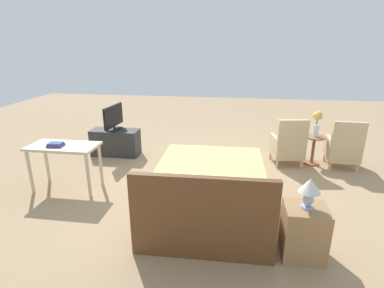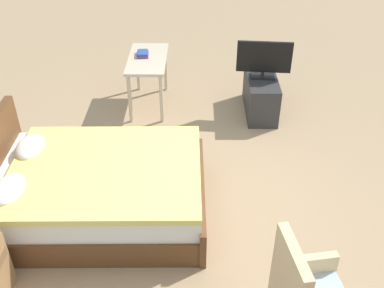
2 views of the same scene
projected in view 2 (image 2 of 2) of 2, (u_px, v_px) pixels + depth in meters
name	position (u px, v px, depth m)	size (l,w,h in m)	color
ground_plane	(203.00, 207.00, 4.75)	(16.00, 16.00, 0.00)	#A38460
bed	(95.00, 189.00, 4.52)	(1.56, 2.13, 0.96)	brown
tv_stand	(261.00, 94.00, 6.24)	(0.96, 0.40, 0.53)	#2D2D2D
tv_flatscreen	(264.00, 59.00, 5.95)	(0.23, 0.73, 0.50)	black
vanity_desk	(148.00, 65.00, 6.19)	(1.04, 0.52, 0.73)	beige
book_stack	(143.00, 54.00, 6.18)	(0.23, 0.17, 0.06)	#66387A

